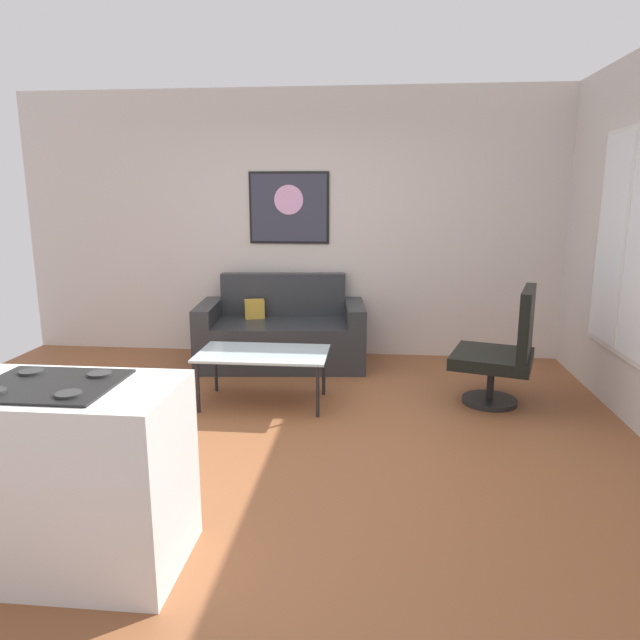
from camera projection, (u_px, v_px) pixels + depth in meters
ground at (278, 445)px, 4.09m from camera, size 6.40×6.40×0.04m
back_wall at (314, 225)px, 6.14m from camera, size 6.40×0.05×2.80m
couch at (282, 335)px, 5.93m from camera, size 1.75×1.00×0.90m
coffee_table at (263, 356)px, 4.77m from camera, size 1.07×0.62×0.45m
armchair at (504, 351)px, 4.73m from camera, size 0.79×0.81×1.00m
wall_painting at (289, 208)px, 6.09m from camera, size 0.85×0.03×0.75m
window at (627, 243)px, 4.42m from camera, size 0.03×1.20×1.76m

